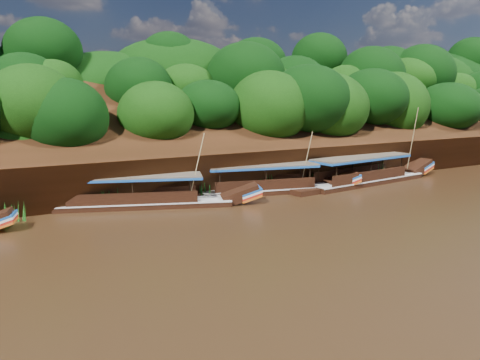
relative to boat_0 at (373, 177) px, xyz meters
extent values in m
plane|color=black|center=(-11.73, -7.56, -0.61)|extent=(160.00, 160.00, 0.00)
cube|color=black|center=(-11.73, 8.44, 2.89)|extent=(120.00, 16.12, 13.64)
cube|color=black|center=(-11.73, 18.44, -0.61)|extent=(120.00, 24.00, 12.00)
ellipsoid|color=#0A3E0D|center=(-17.73, 7.44, 2.89)|extent=(18.00, 8.00, 6.40)
ellipsoid|color=#0A3E0D|center=(-11.73, 15.44, 8.59)|extent=(24.00, 11.00, 8.40)
ellipsoid|color=#0A3E0D|center=(12.27, 6.94, 2.79)|extent=(18.00, 8.00, 6.00)
ellipsoid|color=#0A3E0D|center=(22.27, 14.44, 8.19)|extent=(22.00, 10.00, 8.00)
cube|color=black|center=(-0.85, -0.10, -0.61)|extent=(14.30, 4.01, 0.99)
cube|color=silver|center=(-0.85, -0.10, -0.14)|extent=(14.31, 4.09, 0.11)
cube|color=black|center=(7.04, 0.81, 0.16)|extent=(3.51, 2.19, 1.93)
cube|color=#1A55AA|center=(7.91, 0.91, 0.49)|extent=(1.94, 2.08, 0.71)
cube|color=red|center=(7.91, 0.91, 0.11)|extent=(1.94, 2.08, 0.71)
cube|color=brown|center=(-1.73, -0.20, 2.04)|extent=(11.30, 4.03, 0.13)
cube|color=#1A55AA|center=(-1.73, -0.20, 1.91)|extent=(11.30, 4.03, 0.20)
cylinder|color=tan|center=(5.24, 0.04, 3.31)|extent=(1.05, 1.82, 6.59)
cube|color=black|center=(-11.26, 0.85, -0.61)|extent=(12.48, 4.93, 0.92)
cube|color=silver|center=(-11.26, 0.85, -0.17)|extent=(12.49, 4.99, 0.10)
cube|color=black|center=(-4.52, -0.69, 0.10)|extent=(3.22, 2.29, 1.73)
cube|color=#1A55AA|center=(-3.77, -0.86, 0.41)|extent=(1.86, 2.05, 0.63)
cube|color=red|center=(-3.77, -0.86, 0.06)|extent=(1.86, 2.05, 0.63)
cube|color=brown|center=(-12.00, 1.02, 1.85)|extent=(9.95, 4.67, 0.12)
cube|color=#1A55AA|center=(-12.00, 1.02, 1.73)|extent=(9.95, 4.67, 0.18)
cylinder|color=tan|center=(-8.40, -0.43, 2.32)|extent=(0.35, 1.19, 4.84)
cube|color=black|center=(-22.45, 1.08, -0.61)|extent=(13.06, 6.46, 0.89)
cube|color=silver|center=(-22.45, 1.08, -0.19)|extent=(13.09, 6.52, 0.10)
cube|color=black|center=(-15.51, -1.39, 0.08)|extent=(3.45, 2.58, 1.76)
cube|color=#1A55AA|center=(-14.74, -1.67, 0.38)|extent=(2.08, 2.14, 0.66)
cube|color=red|center=(-14.74, -1.67, 0.04)|extent=(2.08, 2.14, 0.66)
cube|color=brown|center=(-23.22, 1.36, 1.78)|extent=(10.50, 5.81, 0.12)
cube|color=#1A55AA|center=(-23.22, 1.36, 1.66)|extent=(10.50, 5.81, 0.18)
cylinder|color=tan|center=(-18.78, -0.44, 2.44)|extent=(1.44, 0.13, 5.06)
cube|color=#1A55AA|center=(-32.08, -0.76, 0.29)|extent=(1.66, 1.84, 0.54)
cube|color=red|center=(-32.08, -0.76, -0.02)|extent=(1.66, 1.84, 0.54)
cone|color=#1E6719|center=(-31.35, 1.45, 0.18)|extent=(1.50, 1.50, 1.58)
cone|color=#1E6719|center=(-24.90, 1.78, 0.27)|extent=(1.50, 1.50, 1.78)
cone|color=#1E6719|center=(-17.06, 1.57, 0.16)|extent=(1.50, 1.50, 1.55)
cone|color=#1E6719|center=(-11.07, 1.49, 0.23)|extent=(1.50, 1.50, 1.69)
cone|color=#1E6719|center=(-5.44, 2.27, 0.41)|extent=(1.50, 1.50, 2.06)
cone|color=#1E6719|center=(2.08, 1.45, 0.29)|extent=(1.50, 1.50, 1.82)
cone|color=#1E6719|center=(8.12, 2.19, 0.38)|extent=(1.50, 1.50, 1.99)
camera|label=1|loc=(-32.98, -32.71, 7.82)|focal=35.00mm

